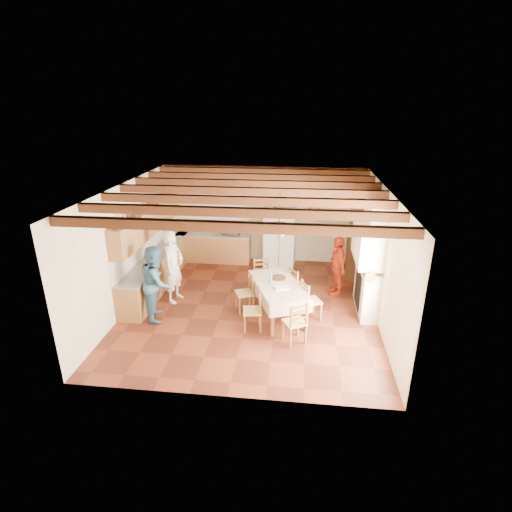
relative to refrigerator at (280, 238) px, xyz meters
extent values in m
cube|color=#4F2015|center=(-0.55, -2.76, -0.92)|extent=(6.00, 6.50, 0.02)
cube|color=white|center=(-0.55, -2.76, 2.10)|extent=(6.00, 6.50, 0.02)
cube|color=beige|center=(-0.55, 0.50, 0.59)|extent=(6.00, 0.02, 3.00)
cube|color=beige|center=(-0.55, -6.02, 0.59)|extent=(6.00, 0.02, 3.00)
cube|color=beige|center=(-3.56, -2.76, 0.59)|extent=(0.02, 6.50, 3.00)
cube|color=beige|center=(2.46, -2.76, 0.59)|extent=(0.02, 6.50, 3.00)
cube|color=brown|center=(-3.25, -1.71, -0.48)|extent=(0.60, 4.30, 0.86)
cube|color=brown|center=(-2.10, 0.19, -0.48)|extent=(2.30, 0.60, 0.86)
cube|color=slate|center=(-3.25, -1.71, -0.03)|extent=(0.62, 4.30, 0.04)
cube|color=slate|center=(-2.10, 0.19, -0.03)|extent=(2.34, 0.62, 0.04)
cube|color=white|center=(-3.54, -1.71, 0.29)|extent=(0.03, 4.30, 0.60)
cube|color=white|center=(-2.10, 0.48, 0.29)|extent=(2.30, 0.03, 0.60)
cube|color=brown|center=(-3.38, -1.71, 0.94)|extent=(0.35, 4.20, 0.70)
cube|color=#332416|center=(1.00, 0.47, 0.94)|extent=(0.34, 0.03, 0.42)
cube|color=silver|center=(0.00, 0.00, 0.00)|extent=(0.96, 0.81, 1.82)
cube|color=beige|center=(0.14, -3.08, -0.11)|extent=(1.58, 2.10, 0.05)
cube|color=brown|center=(0.08, -4.00, -0.52)|extent=(0.09, 0.09, 0.77)
cube|color=brown|center=(0.80, -3.72, -0.52)|extent=(0.09, 0.09, 0.77)
cube|color=brown|center=(-0.53, -2.44, -0.52)|extent=(0.09, 0.09, 0.77)
cube|color=brown|center=(0.19, -2.16, -0.52)|extent=(0.09, 0.09, 0.77)
torus|color=black|center=(0.14, -3.08, 1.34)|extent=(0.47, 0.47, 0.03)
imported|color=white|center=(-2.51, -2.61, 0.03)|extent=(0.57, 0.76, 1.88)
imported|color=teal|center=(-2.64, -3.46, -0.02)|extent=(0.85, 0.99, 1.77)
imported|color=#B32E14|center=(1.59, -1.79, -0.11)|extent=(0.59, 1.00, 1.59)
imported|color=silver|center=(-1.53, 0.19, 0.14)|extent=(0.56, 0.39, 0.30)
imported|color=#39210F|center=(-0.07, 0.00, 1.04)|extent=(0.29, 0.29, 0.27)
camera|label=1|loc=(0.59, -11.47, 3.87)|focal=28.00mm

